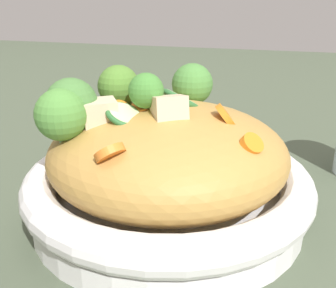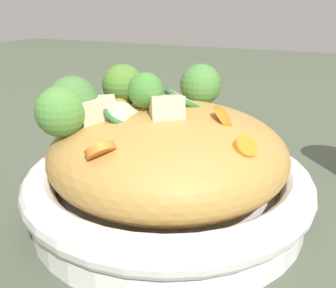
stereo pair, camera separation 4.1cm
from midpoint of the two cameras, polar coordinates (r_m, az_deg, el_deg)
The scene contains 7 objects.
ground_plane at distance 0.45m, azimuth 2.68°, elevation -10.00°, with size 3.00×3.00×0.00m, color #46513E.
serving_bowl at distance 0.43m, azimuth 2.74°, elevation -6.56°, with size 0.31×0.31×0.06m.
noodle_heap at distance 0.42m, azimuth 2.85°, elevation -1.31°, with size 0.25×0.25×0.10m.
broccoli_florets at distance 0.42m, azimuth -3.89°, elevation 6.82°, with size 0.14×0.22×0.07m.
carrot_coins at distance 0.37m, azimuth 2.06°, elevation 3.15°, with size 0.16×0.13×0.04m.
zucchini_slices at distance 0.41m, azimuth 2.09°, elevation 5.54°, with size 0.09×0.12×0.03m.
chicken_chunks at distance 0.39m, azimuth -2.41°, elevation 4.76°, with size 0.11×0.06×0.04m.
Camera 2 is at (0.16, -0.36, 0.23)m, focal length 42.55 mm.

